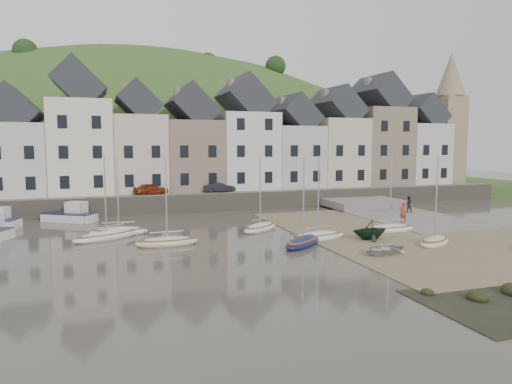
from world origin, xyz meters
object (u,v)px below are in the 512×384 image
object	(u,v)px
sailboat_0	(107,236)
rowboat_green	(370,230)
person_red	(403,212)
person_dark	(408,204)
rowboat_white	(382,249)
car_left	(151,189)
car_right	(220,187)

from	to	relation	value
sailboat_0	rowboat_green	size ratio (longest dim) A/B	2.36
person_red	person_dark	size ratio (longest dim) A/B	1.10
rowboat_white	person_red	xyz separation A→B (m)	(8.12, 9.17, 0.65)
sailboat_0	person_red	bearing A→B (deg)	-3.28
rowboat_green	person_dark	distance (m)	14.62
sailboat_0	car_left	xyz separation A→B (m)	(4.76, 14.34, 1.96)
person_red	car_left	size ratio (longest dim) A/B	0.50
person_dark	car_right	distance (m)	19.84
rowboat_white	car_right	xyz separation A→B (m)	(-4.30, 24.91, 1.79)
car_left	person_red	bearing A→B (deg)	-146.25
car_right	car_left	bearing A→B (deg)	92.23
person_dark	person_red	bearing A→B (deg)	73.89
rowboat_white	car_left	world-z (taller)	car_left
car_right	person_red	bearing A→B (deg)	-139.52
rowboat_green	person_red	size ratio (longest dim) A/B	1.48
rowboat_white	sailboat_0	bearing A→B (deg)	-135.83
car_right	person_dark	bearing A→B (deg)	-120.60
sailboat_0	rowboat_green	distance (m)	19.22
rowboat_green	person_red	distance (m)	8.15
rowboat_green	person_red	bearing A→B (deg)	128.82
rowboat_green	person_red	xyz separation A→B (m)	(6.43, 5.00, 0.26)
rowboat_green	car_right	world-z (taller)	car_right
rowboat_white	rowboat_green	bearing A→B (deg)	144.95
person_red	car_left	bearing A→B (deg)	-35.66
person_red	car_left	world-z (taller)	car_left
rowboat_green	person_dark	bearing A→B (deg)	134.15
sailboat_0	rowboat_green	bearing A→B (deg)	-19.47
rowboat_white	car_left	bearing A→B (deg)	-167.97
sailboat_0	car_right	size ratio (longest dim) A/B	1.87
sailboat_0	car_right	world-z (taller)	sailboat_0
rowboat_white	person_dark	size ratio (longest dim) A/B	1.83
person_dark	car_right	world-z (taller)	car_right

